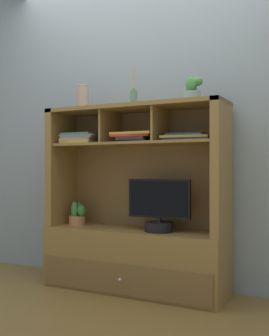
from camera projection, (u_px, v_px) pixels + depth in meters
The scene contains 11 objects.
floor_plane at pixel (135, 291), 3.15m from camera, with size 6.00×6.00×0.02m, color brown.
back_wall at pixel (148, 108), 3.37m from camera, with size 6.00×0.02×2.80m, color gray.
media_console at pixel (135, 233), 3.16m from camera, with size 1.40×0.46×1.39m.
tv_monitor at pixel (159, 210), 3.02m from camera, with size 0.48×0.21×0.38m.
potted_orchid at pixel (78, 216), 3.39m from camera, with size 0.15×0.15×0.19m.
magazine_stack_left at pixel (188, 137), 2.98m from camera, with size 0.37×0.28×0.05m.
magazine_stack_centre at pixel (80, 138), 3.30m from camera, with size 0.31×0.23×0.08m.
magazine_stack_right at pixel (135, 137), 3.10m from camera, with size 0.33×0.28×0.07m.
diffuser_bottle at pixel (134, 98), 3.14m from camera, with size 0.05×0.05×0.28m.
potted_succulent at pixel (192, 91), 2.95m from camera, with size 0.15×0.15×0.17m.
ceramic_vase at pixel (83, 97), 3.35m from camera, with size 0.09×0.09×0.19m.
Camera 1 is at (1.41, -2.82, 0.92)m, focal length 44.75 mm.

